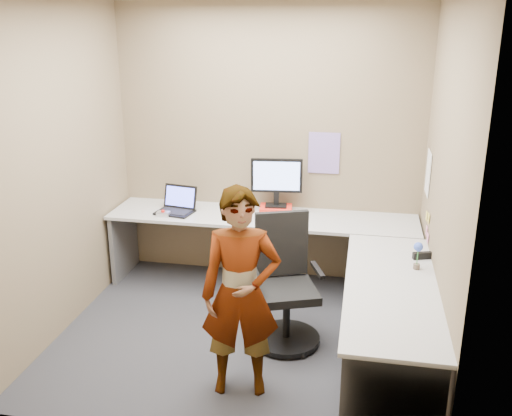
% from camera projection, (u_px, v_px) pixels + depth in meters
% --- Properties ---
extents(ground, '(3.00, 3.00, 0.00)m').
position_uv_depth(ground, '(241.00, 335.00, 4.80)').
color(ground, '#28282D').
rests_on(ground, ground).
extents(wall_back, '(3.00, 0.00, 3.00)m').
position_uv_depth(wall_back, '(268.00, 145.00, 5.58)').
color(wall_back, brown).
rests_on(wall_back, ground).
extents(wall_right, '(0.00, 2.70, 2.70)m').
position_uv_depth(wall_right, '(442.00, 191.00, 4.10)').
color(wall_right, brown).
rests_on(wall_right, ground).
extents(wall_left, '(0.00, 2.70, 2.70)m').
position_uv_depth(wall_left, '(60.00, 171.00, 4.64)').
color(wall_left, brown).
rests_on(wall_left, ground).
extents(desk, '(2.98, 2.58, 0.73)m').
position_uv_depth(desk, '(299.00, 257.00, 4.89)').
color(desk, '#A7A7A7').
rests_on(desk, ground).
extents(paper_ream, '(0.33, 0.26, 0.06)m').
position_uv_depth(paper_ream, '(276.00, 209.00, 5.56)').
color(paper_ream, red).
rests_on(paper_ream, desk).
extents(monitor, '(0.50, 0.17, 0.47)m').
position_uv_depth(monitor, '(277.00, 178.00, 5.48)').
color(monitor, black).
rests_on(monitor, paper_ream).
extents(laptop, '(0.39, 0.34, 0.25)m').
position_uv_depth(laptop, '(177.00, 205.00, 5.58)').
color(laptop, black).
rests_on(laptop, desk).
extents(trackball_mouse, '(0.12, 0.08, 0.07)m').
position_uv_depth(trackball_mouse, '(163.00, 214.00, 5.46)').
color(trackball_mouse, '#B7B7BC').
rests_on(trackball_mouse, desk).
extents(origami, '(0.10, 0.10, 0.06)m').
position_uv_depth(origami, '(293.00, 217.00, 5.35)').
color(origami, white).
rests_on(origami, desk).
extents(stapler, '(0.15, 0.09, 0.05)m').
position_uv_depth(stapler, '(422.00, 256.00, 4.48)').
color(stapler, black).
rests_on(stapler, desk).
extents(flower, '(0.07, 0.07, 0.22)m').
position_uv_depth(flower, '(418.00, 251.00, 4.27)').
color(flower, brown).
rests_on(flower, desk).
extents(calendar_purple, '(0.30, 0.01, 0.40)m').
position_uv_depth(calendar_purple, '(324.00, 153.00, 5.49)').
color(calendar_purple, '#846BB7').
rests_on(calendar_purple, wall_back).
extents(calendar_white, '(0.01, 0.28, 0.38)m').
position_uv_depth(calendar_white, '(428.00, 173.00, 4.97)').
color(calendar_white, white).
rests_on(calendar_white, wall_right).
extents(sticky_note_a, '(0.01, 0.07, 0.07)m').
position_uv_depth(sticky_note_a, '(429.00, 218.00, 4.74)').
color(sticky_note_a, '#F2E059').
rests_on(sticky_note_a, wall_right).
extents(sticky_note_b, '(0.01, 0.07, 0.07)m').
position_uv_depth(sticky_note_b, '(427.00, 231.00, 4.83)').
color(sticky_note_b, pink).
rests_on(sticky_note_b, wall_right).
extents(sticky_note_c, '(0.01, 0.07, 0.07)m').
position_uv_depth(sticky_note_c, '(428.00, 238.00, 4.72)').
color(sticky_note_c, pink).
rests_on(sticky_note_c, wall_right).
extents(sticky_note_d, '(0.01, 0.07, 0.07)m').
position_uv_depth(sticky_note_d, '(427.00, 216.00, 4.89)').
color(sticky_note_d, '#F2E059').
rests_on(sticky_note_d, wall_right).
extents(office_chair, '(0.60, 0.60, 1.04)m').
position_uv_depth(office_chair, '(285.00, 292.00, 4.61)').
color(office_chair, black).
rests_on(office_chair, ground).
extents(person, '(0.60, 0.45, 1.50)m').
position_uv_depth(person, '(241.00, 293.00, 3.88)').
color(person, '#999399').
rests_on(person, ground).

